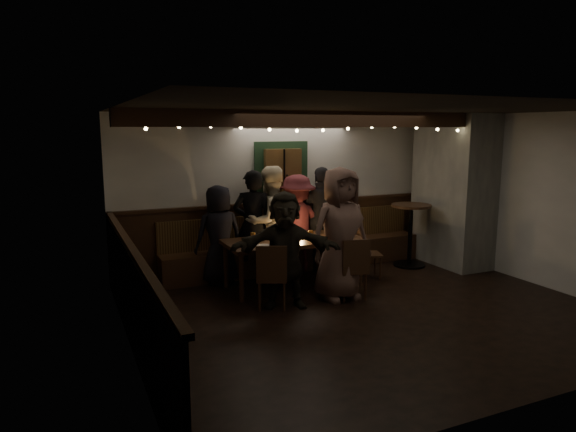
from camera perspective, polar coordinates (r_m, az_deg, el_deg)
name	(u,v)px	position (r m, az deg, el deg)	size (l,w,h in m)	color
room	(379,210)	(8.36, 10.06, 0.70)	(6.02, 5.01, 2.62)	black
dining_table	(293,243)	(7.67, 0.61, -3.03)	(2.05, 0.88, 0.89)	#321E13
chair_near_left	(272,273)	(6.75, -1.82, -6.36)	(0.52, 0.52, 0.88)	#321E13
chair_near_right	(353,266)	(7.18, 7.25, -5.48)	(0.44, 0.44, 0.87)	#321E13
chair_end	(364,249)	(8.25, 8.45, -3.70)	(0.47, 0.47, 0.82)	#321E13
high_top	(410,227)	(9.09, 13.45, -1.22)	(0.68, 0.68, 1.08)	black
person_a	(219,235)	(7.90, -7.67, -2.06)	(0.74, 0.48, 1.52)	black
person_b	(253,225)	(8.07, -3.89, -1.00)	(0.63, 0.41, 1.73)	black
person_c	(270,222)	(8.19, -2.04, -0.64)	(0.87, 0.67, 1.78)	beige
person_d	(297,224)	(8.41, 1.01, -0.92)	(1.05, 0.60, 1.62)	#4C1A1F
person_e	(323,219)	(8.56, 3.86, -0.34)	(1.02, 0.42, 1.74)	black
person_f	(285,250)	(6.80, -0.35, -3.76)	(1.45, 0.46, 1.56)	black
person_g	(340,234)	(7.12, 5.79, -1.98)	(0.90, 0.59, 1.85)	brown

